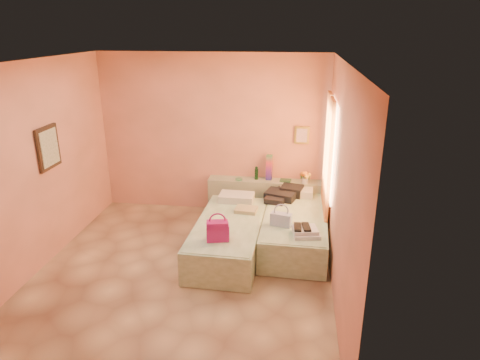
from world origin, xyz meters
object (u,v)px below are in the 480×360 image
object	(u,v)px
flower_vase	(305,176)
magenta_handbag	(218,230)
water_bottle	(256,173)
towel_stack	(306,232)
bed_right	(295,229)
headboard_ledge	(266,197)
blue_handbag	(281,219)
bed_left	(229,237)
green_book	(285,180)

from	to	relation	value
flower_vase	magenta_handbag	world-z (taller)	flower_vase
water_bottle	flower_vase	xyz separation A→B (m)	(0.85, -0.09, 0.02)
magenta_handbag	towel_stack	world-z (taller)	magenta_handbag
bed_right	flower_vase	distance (m)	1.12
bed_right	towel_stack	distance (m)	0.76
water_bottle	headboard_ledge	bearing A→B (deg)	-6.37
blue_handbag	bed_left	bearing A→B (deg)	-168.14
headboard_ledge	bed_left	xyz separation A→B (m)	(-0.44, -1.45, -0.08)
bed_left	towel_stack	distance (m)	1.19
green_book	magenta_handbag	xyz separation A→B (m)	(-0.83, -2.01, -0.03)
headboard_ledge	flower_vase	world-z (taller)	flower_vase
green_book	blue_handbag	xyz separation A→B (m)	(-0.01, -1.45, -0.07)
headboard_ledge	towel_stack	world-z (taller)	headboard_ledge
bed_left	flower_vase	size ratio (longest dim) A/B	7.85
magenta_handbag	towel_stack	size ratio (longest dim) A/B	0.85
headboard_ledge	blue_handbag	world-z (taller)	blue_handbag
towel_stack	magenta_handbag	bearing A→B (deg)	-166.10
magenta_handbag	blue_handbag	bearing A→B (deg)	20.94
blue_handbag	flower_vase	bearing A→B (deg)	89.50
flower_vase	bed_left	bearing A→B (deg)	-128.69
bed_right	green_book	xyz separation A→B (m)	(-0.19, 1.03, 0.42)
green_book	towel_stack	distance (m)	1.75
bed_right	towel_stack	size ratio (longest dim) A/B	5.71
magenta_handbag	blue_handbag	distance (m)	0.99
blue_handbag	green_book	bearing A→B (deg)	102.91
bed_left	magenta_handbag	bearing A→B (deg)	-94.00
headboard_ledge	bed_right	world-z (taller)	headboard_ledge
bed_right	water_bottle	size ratio (longest dim) A/B	8.98
water_bottle	green_book	size ratio (longest dim) A/B	1.19
bed_right	magenta_handbag	xyz separation A→B (m)	(-1.02, -0.97, 0.39)
magenta_handbag	towel_stack	distance (m)	1.21
water_bottle	blue_handbag	world-z (taller)	water_bottle
flower_vase	towel_stack	size ratio (longest dim) A/B	0.73
headboard_ledge	green_book	xyz separation A→B (m)	(0.33, -0.02, 0.34)
blue_handbag	towel_stack	size ratio (longest dim) A/B	0.84
bed_left	water_bottle	xyz separation A→B (m)	(0.26, 1.47, 0.51)
green_book	water_bottle	bearing A→B (deg)	-176.43
bed_right	water_bottle	xyz separation A→B (m)	(-0.71, 1.07, 0.51)
bed_right	blue_handbag	xyz separation A→B (m)	(-0.21, -0.42, 0.34)
water_bottle	magenta_handbag	distance (m)	2.07
bed_left	green_book	bearing A→B (deg)	63.50
water_bottle	blue_handbag	distance (m)	1.58
flower_vase	bed_right	bearing A→B (deg)	-98.10
bed_left	green_book	size ratio (longest dim) A/B	10.67
water_bottle	flower_vase	bearing A→B (deg)	-6.03
bed_left	flower_vase	distance (m)	1.84
headboard_ledge	green_book	bearing A→B (deg)	-2.76
headboard_ledge	flower_vase	size ratio (longest dim) A/B	8.04
bed_right	flower_vase	xyz separation A→B (m)	(0.14, 0.98, 0.53)
bed_left	magenta_handbag	world-z (taller)	magenta_handbag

